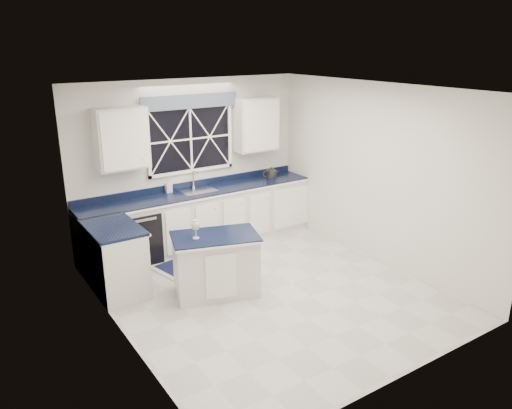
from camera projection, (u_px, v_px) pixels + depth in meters
ground at (268, 291)px, 6.81m from camera, size 4.50×4.50×0.00m
back_wall at (190, 163)px, 8.17m from camera, size 4.00×0.10×2.70m
base_cabinets at (187, 226)px, 7.91m from camera, size 3.99×1.60×0.90m
countertop at (200, 192)px, 8.07m from camera, size 3.98×0.64×0.04m
dishwasher at (137, 235)px, 7.65m from camera, size 0.60×0.58×0.82m
window at (191, 134)px, 7.98m from camera, size 1.65×0.09×1.26m
upper_cabinets at (194, 131)px, 7.86m from camera, size 3.10×0.34×0.90m
faucet at (194, 179)px, 8.16m from camera, size 0.05×0.20×0.30m
island at (216, 264)px, 6.64m from camera, size 1.27×0.98×0.84m
rug at (201, 261)px, 7.71m from camera, size 1.56×1.13×0.02m
kettle at (271, 173)px, 8.78m from camera, size 0.28×0.22×0.21m
wine_glass at (196, 226)px, 6.36m from camera, size 0.11×0.11×0.25m
soap_bottle at (169, 186)px, 7.97m from camera, size 0.10×0.10×0.22m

